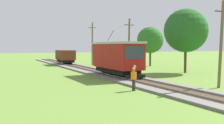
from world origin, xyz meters
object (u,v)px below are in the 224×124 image
Objects in this scene: utility_pole_mid at (129,44)px; tree_right_near at (150,40)px; utility_pole_far at (92,43)px; utility_pole_near_tram at (221,44)px; red_tram at (117,57)px; freight_car at (65,56)px; tree_left_near at (186,31)px; track_worker at (134,78)px.

tree_right_near is at bearing 42.96° from utility_pole_mid.
utility_pole_near_tram is at bearing -90.00° from utility_pole_far.
red_tram is 6.86m from utility_pole_mid.
utility_pole_near_tram is 15.74m from utility_pole_mid.
utility_pole_near_tram reaches higher than red_tram.
freight_car is at bearing 90.01° from red_tram.
red_tram is 21.52m from freight_car.
red_tram is at bearing -175.19° from tree_left_near.
utility_pole_near_tram is 12.84m from tree_left_near.
utility_pole_mid is (0.00, 15.74, 0.01)m from utility_pole_near_tram.
track_worker is at bearing -116.42° from utility_pole_mid.
freight_car is 15.35m from tree_right_near.
utility_pole_near_tram is 1.00× the size of utility_pole_mid.
red_tram is 4.79× the size of track_worker.
track_worker is at bearing -124.84° from tree_right_near.
utility_pole_far is at bearing 141.25° from tree_right_near.
tree_left_near is (9.97, -20.67, 3.75)m from freight_car.
utility_pole_near_tram is 3.89× the size of track_worker.
red_tram is at bearing 111.93° from utility_pole_near_tram.
tree_left_near reaches higher than utility_pole_far.
red_tram is at bearing -89.99° from freight_car.
tree_left_near is at bearing 63.24° from utility_pole_near_tram.
tree_right_near is (2.24, 11.80, -0.92)m from tree_left_near.
utility_pole_near_tram is at bearing -68.07° from red_tram.
utility_pole_mid reaches higher than track_worker.
tree_right_near is at bearing 46.00° from red_tram.
utility_pole_far reaches higher than utility_pole_mid.
tree_right_near is (7.97, 23.16, 0.81)m from utility_pole_near_tram.
red_tram is 1.06× the size of tree_left_near.
utility_pole_mid is (4.24, 5.22, 1.38)m from red_tram.
utility_pole_mid is 3.90× the size of track_worker.
utility_pole_mid reaches higher than tree_right_near.
utility_pole_mid is at bearing 90.00° from utility_pole_near_tram.
utility_pole_mid is 0.86× the size of tree_left_near.
utility_pole_mid is (4.24, -16.29, 2.02)m from freight_car.
utility_pole_near_tram reaches higher than tree_right_near.
utility_pole_near_tram is at bearing -116.76° from tree_left_near.
freight_car is at bearing 97.54° from utility_pole_near_tram.
utility_pole_far is at bearing 77.46° from red_tram.
utility_pole_near_tram is at bearing -82.46° from freight_car.
utility_pole_mid is 13.82m from utility_pole_far.
track_worker is at bearing 166.56° from utility_pole_near_tram.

